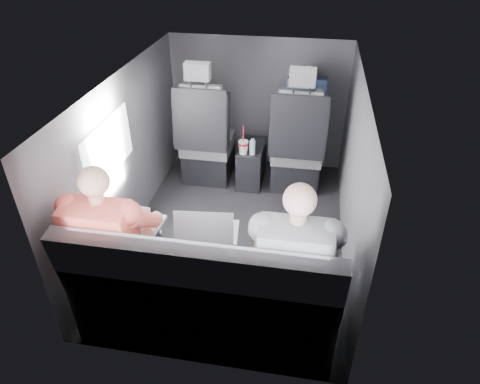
% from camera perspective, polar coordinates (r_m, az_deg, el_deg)
% --- Properties ---
extents(floor, '(2.60, 2.60, 0.00)m').
position_cam_1_polar(floor, '(3.73, -0.53, -5.44)').
color(floor, black).
rests_on(floor, ground).
extents(ceiling, '(2.60, 2.60, 0.00)m').
position_cam_1_polar(ceiling, '(3.08, -0.66, 14.58)').
color(ceiling, '#B2B2AD').
rests_on(ceiling, panel_back).
extents(panel_left, '(0.02, 2.60, 1.35)m').
position_cam_1_polar(panel_left, '(3.61, -14.85, 4.67)').
color(panel_left, '#56565B').
rests_on(panel_left, floor).
extents(panel_right, '(0.02, 2.60, 1.35)m').
position_cam_1_polar(panel_right, '(3.33, 14.83, 2.17)').
color(panel_right, '#56565B').
rests_on(panel_right, floor).
extents(panel_front, '(1.80, 0.02, 1.35)m').
position_cam_1_polar(panel_front, '(4.52, 2.41, 11.67)').
color(panel_front, '#56565B').
rests_on(panel_front, floor).
extents(panel_back, '(1.80, 0.02, 1.35)m').
position_cam_1_polar(panel_back, '(2.34, -6.38, -12.16)').
color(panel_back, '#56565B').
rests_on(panel_back, floor).
extents(side_window, '(0.02, 0.75, 0.42)m').
position_cam_1_polar(side_window, '(3.26, -17.07, 5.59)').
color(side_window, white).
rests_on(side_window, panel_left).
extents(seatbelt, '(0.35, 0.11, 0.59)m').
position_cam_1_polar(seatbelt, '(3.86, 7.90, 9.48)').
color(seatbelt, black).
rests_on(seatbelt, front_seat_right).
extents(front_seat_left, '(0.52, 0.58, 1.26)m').
position_cam_1_polar(front_seat_left, '(4.29, -4.51, 6.38)').
color(front_seat_left, black).
rests_on(front_seat_left, floor).
extents(front_seat_right, '(0.52, 0.58, 1.26)m').
position_cam_1_polar(front_seat_right, '(4.18, 7.61, 5.40)').
color(front_seat_right, black).
rests_on(front_seat_right, floor).
extents(center_console, '(0.24, 0.48, 0.41)m').
position_cam_1_polar(center_console, '(4.34, 1.52, 3.82)').
color(center_console, black).
rests_on(center_console, floor).
extents(rear_bench, '(1.60, 0.57, 0.92)m').
position_cam_1_polar(rear_bench, '(2.76, -4.58, -14.05)').
color(rear_bench, '#58575C').
rests_on(rear_bench, floor).
extents(soda_cup, '(0.10, 0.10, 0.29)m').
position_cam_1_polar(soda_cup, '(4.07, 0.45, 6.06)').
color(soda_cup, white).
rests_on(soda_cup, center_console).
extents(water_bottle, '(0.06, 0.06, 0.16)m').
position_cam_1_polar(water_bottle, '(4.06, 1.68, 5.98)').
color(water_bottle, '#9EB8D6').
rests_on(water_bottle, center_console).
extents(laptop_white, '(0.35, 0.34, 0.25)m').
position_cam_1_polar(laptop_white, '(2.89, -14.10, -3.97)').
color(laptop_white, silver).
rests_on(laptop_white, passenger_rear_left).
extents(laptop_silver, '(0.39, 0.36, 0.26)m').
position_cam_1_polar(laptop_silver, '(2.74, -4.30, -5.26)').
color(laptop_silver, '#B9B9BE').
rests_on(laptop_silver, rear_bench).
extents(laptop_black, '(0.37, 0.38, 0.23)m').
position_cam_1_polar(laptop_black, '(2.67, 7.11, -6.83)').
color(laptop_black, black).
rests_on(laptop_black, passenger_rear_right).
extents(passenger_rear_left, '(0.49, 0.61, 1.21)m').
position_cam_1_polar(passenger_rear_left, '(2.79, -16.20, -6.24)').
color(passenger_rear_left, '#313035').
rests_on(passenger_rear_left, rear_bench).
extents(passenger_rear_right, '(0.50, 0.62, 1.22)m').
position_cam_1_polar(passenger_rear_right, '(2.56, 7.25, -9.07)').
color(passenger_rear_right, navy).
rests_on(passenger_rear_right, rear_bench).
extents(passenger_front_right, '(0.37, 0.37, 0.72)m').
position_cam_1_polar(passenger_front_right, '(4.27, 8.65, 10.99)').
color(passenger_front_right, navy).
rests_on(passenger_front_right, front_seat_right).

